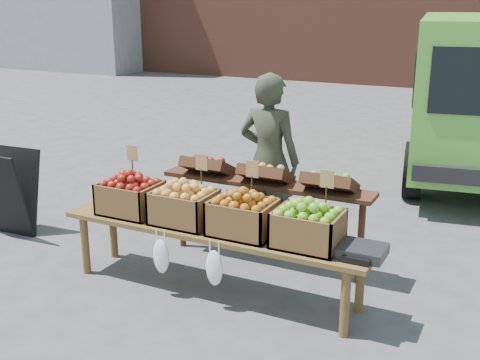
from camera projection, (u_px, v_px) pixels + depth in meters
The scene contains 10 objects.
ground at pixel (221, 291), 5.11m from camera, with size 80.00×80.00×0.00m, color #47474A.
vendor at pixel (269, 160), 5.91m from camera, with size 0.63×0.41×1.72m, color #313526.
chalkboard_sign at pixel (8, 192), 6.25m from camera, with size 0.60×0.33×0.91m, color black, non-canonical shape.
back_table at pixel (265, 210), 5.51m from camera, with size 2.10×0.44×1.04m, color #3B2012, non-canonical shape.
display_bench at pixel (213, 260), 5.03m from camera, with size 2.70×0.56×0.57m, color brown, non-canonical shape.
crate_golden_apples at pixel (130, 198), 5.26m from camera, with size 0.50×0.40×0.28m, color #6C0D05, non-canonical shape.
crate_russet_pears at pixel (184, 207), 5.02m from camera, with size 0.50×0.40×0.28m, color gold, non-canonical shape.
crate_red_apples at pixel (243, 217), 4.79m from camera, with size 0.50×0.40×0.28m, color #AC6221, non-canonical shape.
crate_green_apples at pixel (308, 229), 4.55m from camera, with size 0.50×0.40×0.28m, color #4D8219, non-canonical shape.
weighing_scale at pixel (362, 251), 4.40m from camera, with size 0.34×0.30×0.08m, color black.
Camera 1 is at (2.21, -4.07, 2.38)m, focal length 45.00 mm.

